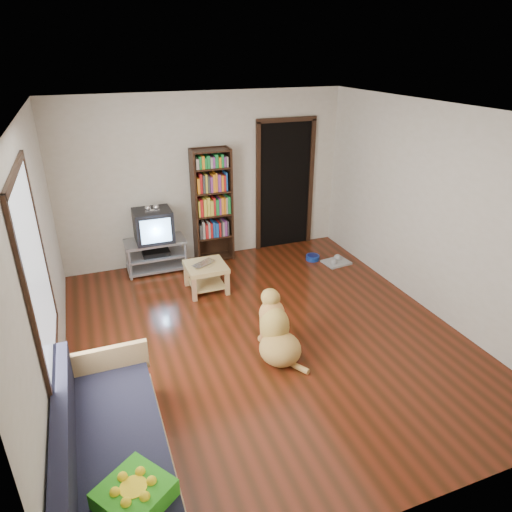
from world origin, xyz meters
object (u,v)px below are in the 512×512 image
object	(u,v)px
grey_rag	(336,262)
dog	(276,333)
tv_stand	(156,254)
bookshelf	(212,200)
crt_tv	(153,225)
coffee_table	(206,272)
laptop	(206,265)
dog_bowl	(313,258)
green_cushion	(135,494)
sofa	(111,450)

from	to	relation	value
grey_rag	dog	xyz separation A→B (m)	(-1.84, -1.83, 0.26)
tv_stand	bookshelf	distance (m)	1.20
crt_tv	coffee_table	xyz separation A→B (m)	(0.55, -0.92, -0.46)
laptop	dog	world-z (taller)	dog
laptop	bookshelf	world-z (taller)	bookshelf
dog_bowl	coffee_table	xyz separation A→B (m)	(-1.88, -0.36, 0.24)
coffee_table	dog	distance (m)	1.75
dog_bowl	dog	xyz separation A→B (m)	(-1.54, -2.08, 0.23)
green_cushion	coffee_table	bearing A→B (deg)	32.14
tv_stand	dog	size ratio (longest dim) A/B	0.99
green_cushion	dog	distance (m)	2.43
bookshelf	dog	xyz separation A→B (m)	(-0.06, -2.71, -0.73)
crt_tv	grey_rag	bearing A→B (deg)	-16.50
bookshelf	sofa	xyz separation A→B (m)	(-1.92, -3.72, -0.74)
laptop	dog_bowl	size ratio (longest dim) A/B	1.56
laptop	crt_tv	distance (m)	1.15
sofa	coffee_table	world-z (taller)	sofa
green_cushion	coffee_table	xyz separation A→B (m)	(1.40, 3.39, -0.21)
tv_stand	coffee_table	bearing A→B (deg)	-58.66
laptop	bookshelf	bearing A→B (deg)	38.52
green_cushion	dog_bowl	bearing A→B (deg)	13.39
dog	tv_stand	bearing A→B (deg)	108.82
grey_rag	bookshelf	size ratio (longest dim) A/B	0.22
sofa	bookshelf	bearing A→B (deg)	62.68
laptop	sofa	world-z (taller)	sofa
coffee_table	green_cushion	bearing A→B (deg)	-112.43
dog_bowl	crt_tv	xyz separation A→B (m)	(-2.43, 0.56, 0.70)
laptop	bookshelf	xyz separation A→B (m)	(0.40, 1.02, 0.59)
green_cushion	tv_stand	bearing A→B (deg)	43.37
tv_stand	crt_tv	size ratio (longest dim) A/B	1.55
green_cushion	laptop	bearing A→B (deg)	31.96
dog	dog_bowl	bearing A→B (deg)	53.39
tv_stand	dog	bearing A→B (deg)	-71.18
crt_tv	sofa	distance (m)	3.81
grey_rag	green_cushion	bearing A→B (deg)	-135.65
dog_bowl	crt_tv	size ratio (longest dim) A/B	0.38
green_cushion	sofa	distance (m)	0.71
coffee_table	dog	world-z (taller)	dog
green_cushion	sofa	bearing A→B (deg)	65.21
dog	laptop	bearing A→B (deg)	101.49
green_cushion	coffee_table	world-z (taller)	green_cushion
dog_bowl	bookshelf	distance (m)	1.88
green_cushion	sofa	size ratio (longest dim) A/B	0.23
dog_bowl	dog	world-z (taller)	dog
dog_bowl	green_cushion	bearing A→B (deg)	-131.18
laptop	bookshelf	size ratio (longest dim) A/B	0.19
sofa	dog	distance (m)	2.12
dog_bowl	crt_tv	bearing A→B (deg)	167.05
laptop	tv_stand	bearing A→B (deg)	90.41
green_cushion	crt_tv	xyz separation A→B (m)	(0.85, 4.31, 0.25)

